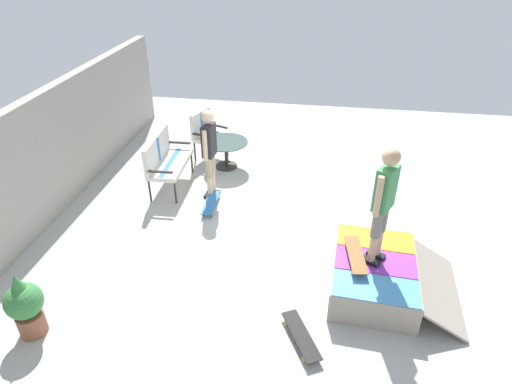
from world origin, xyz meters
name	(u,v)px	position (x,y,z in m)	size (l,w,h in m)	color
ground_plane	(285,232)	(0.00, 0.00, -0.05)	(12.00, 12.00, 0.10)	#B2B2AD
back_wall_cinderblock	(46,157)	(0.00, 4.00, 1.02)	(9.00, 0.20, 2.05)	#9E998E
skate_ramp	(376,274)	(-1.14, -1.34, 0.23)	(1.64, 1.79, 0.45)	gray
patio_bench	(164,157)	(1.09, 2.39, 0.62)	(1.27, 0.59, 1.02)	#2D2823
patio_chair_near_house	(206,131)	(2.41, 1.93, 0.61)	(0.77, 0.73, 1.02)	#2D2823
patio_table	(226,149)	(2.03, 1.43, 0.40)	(0.90, 0.90, 0.57)	#2D2823
person_watching	(209,148)	(0.87, 1.45, 0.96)	(0.48, 0.26, 1.66)	black
person_skater	(384,199)	(-1.10, -1.28, 1.41)	(0.43, 0.34, 1.64)	black
skateboard_by_bench	(211,203)	(0.49, 1.37, 0.08)	(0.81, 0.24, 0.10)	#3372B2
skateboard_spare	(301,336)	(-2.22, -0.41, 0.08)	(0.80, 0.54, 0.10)	black
skateboard_on_ramp	(355,255)	(-1.14, -1.04, 0.54)	(0.82, 0.30, 0.10)	brown
potted_plant	(25,304)	(-2.59, 2.83, 0.47)	(0.44, 0.44, 0.92)	brown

